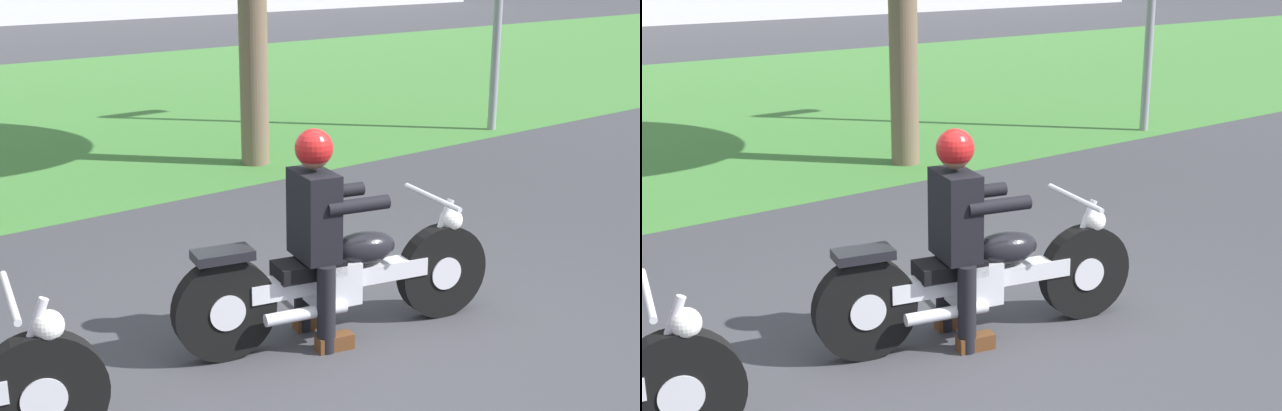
{
  "view_description": "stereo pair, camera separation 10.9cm",
  "coord_description": "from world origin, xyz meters",
  "views": [
    {
      "loc": [
        -3.17,
        -3.46,
        2.44
      ],
      "look_at": [
        0.18,
        0.7,
        0.85
      ],
      "focal_mm": 47.97,
      "sensor_mm": 36.0,
      "label": 1
    },
    {
      "loc": [
        -3.09,
        -3.52,
        2.44
      ],
      "look_at": [
        0.18,
        0.7,
        0.85
      ],
      "focal_mm": 47.97,
      "sensor_mm": 36.0,
      "label": 2
    }
  ],
  "objects": [
    {
      "name": "ground",
      "position": [
        0.0,
        0.0,
        0.0
      ],
      "size": [
        120.0,
        120.0,
        0.0
      ],
      "primitive_type": "plane",
      "color": "#38383D"
    },
    {
      "name": "rider_lead",
      "position": [
        0.03,
        0.54,
        0.82
      ],
      "size": [
        0.62,
        0.55,
        1.41
      ],
      "rotation": [
        0.0,
        0.0,
        -0.24
      ],
      "color": "black",
      "rests_on": "ground"
    },
    {
      "name": "motorcycle_lead",
      "position": [
        0.19,
        0.5,
        0.4
      ],
      "size": [
        2.2,
        0.82,
        0.89
      ],
      "rotation": [
        0.0,
        0.0,
        -0.24
      ],
      "color": "black",
      "rests_on": "ground"
    }
  ]
}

